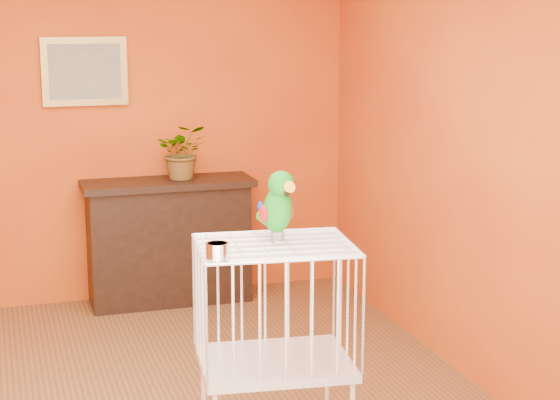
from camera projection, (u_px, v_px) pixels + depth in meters
name	position (u px, v px, depth m)	size (l,w,h in m)	color
room_shell	(130.00, 132.00, 4.79)	(4.50, 4.50, 4.50)	#CF5C13
console_cabinet	(169.00, 241.00, 7.07)	(1.27, 0.46, 0.94)	black
potted_plant	(183.00, 158.00, 6.98)	(0.37, 0.42, 0.32)	#26722D
framed_picture	(85.00, 71.00, 6.83)	(0.62, 0.04, 0.50)	#A7863B
birdcage	(275.00, 352.00, 4.52)	(0.78, 0.63, 1.11)	white
feed_cup	(217.00, 251.00, 4.14)	(0.10, 0.10, 0.07)	silver
parrot	(278.00, 205.00, 4.43)	(0.18, 0.32, 0.35)	#59544C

